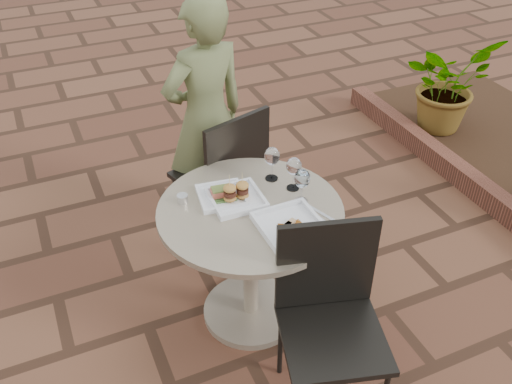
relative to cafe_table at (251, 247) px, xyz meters
name	(u,v)px	position (x,y,z in m)	size (l,w,h in m)	color
ground	(287,282)	(0.29, 0.13, -0.48)	(60.00, 60.00, 0.00)	brown
cafe_table	(251,247)	(0.00, 0.00, 0.00)	(0.90, 0.90, 0.73)	gray
chair_far	(227,169)	(0.11, 0.61, 0.07)	(0.55, 0.55, 0.93)	black
chair_near	(329,306)	(0.13, -0.56, 0.07)	(0.54, 0.54, 0.93)	black
diner	(206,118)	(0.10, 0.89, 0.27)	(0.55, 0.36, 1.50)	brown
plate_salmon	(222,195)	(-0.09, 0.13, 0.26)	(0.25, 0.25, 0.06)	silver
plate_sliders	(236,196)	(-0.04, 0.08, 0.28)	(0.26, 0.26, 0.16)	silver
plate_tuna	(290,225)	(0.11, -0.20, 0.26)	(0.29, 0.29, 0.03)	silver
wine_glass_right	(302,179)	(0.25, -0.05, 0.38)	(0.08, 0.08, 0.18)	white
wine_glass_mid	(272,157)	(0.20, 0.19, 0.38)	(0.08, 0.08, 0.19)	white
wine_glass_far	(294,167)	(0.26, 0.07, 0.37)	(0.08, 0.08, 0.18)	white
steel_ramekin	(182,199)	(-0.28, 0.18, 0.27)	(0.05, 0.05, 0.04)	silver
cutlery_set	(313,213)	(0.26, -0.16, 0.25)	(0.10, 0.23, 0.00)	silver
planter_curb	(470,182)	(1.89, 0.43, -0.41)	(0.12, 3.00, 0.15)	brown
potted_plant_a	(447,84)	(2.21, 1.19, -0.05)	(0.68, 0.59, 0.76)	#33662D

